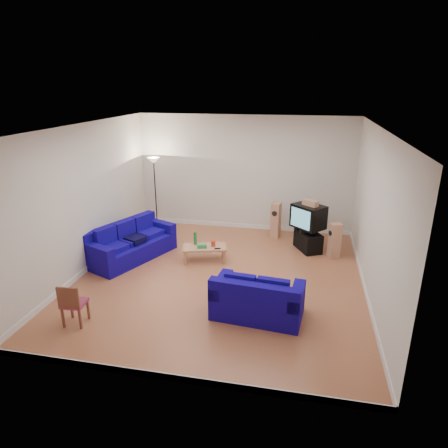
% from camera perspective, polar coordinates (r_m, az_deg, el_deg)
% --- Properties ---
extents(room, '(6.01, 6.51, 3.21)m').
position_cam_1_polar(room, '(8.13, -0.57, 2.03)').
color(room, brown).
rests_on(room, ground).
extents(sofa_three_seat, '(1.72, 2.38, 0.84)m').
position_cam_1_polar(sofa_three_seat, '(9.84, -13.31, -2.97)').
color(sofa_three_seat, '#0B025D').
rests_on(sofa_three_seat, ground).
extents(sofa_loveseat, '(1.67, 1.04, 0.79)m').
position_cam_1_polar(sofa_loveseat, '(7.28, 4.75, -10.99)').
color(sofa_loveseat, '#0B025D').
rests_on(sofa_loveseat, ground).
extents(coffee_table, '(1.11, 0.76, 0.37)m').
position_cam_1_polar(coffee_table, '(9.40, -2.79, -3.52)').
color(coffee_table, tan).
rests_on(coffee_table, ground).
extents(bottle, '(0.08, 0.08, 0.30)m').
position_cam_1_polar(bottle, '(9.46, -4.13, -2.07)').
color(bottle, '#197233').
rests_on(bottle, coffee_table).
extents(tissue_box, '(0.24, 0.18, 0.09)m').
position_cam_1_polar(tissue_box, '(9.29, -3.17, -3.17)').
color(tissue_box, green).
rests_on(tissue_box, coffee_table).
extents(red_canister, '(0.12, 0.12, 0.14)m').
position_cam_1_polar(red_canister, '(9.36, -1.55, -2.81)').
color(red_canister, red).
rests_on(red_canister, coffee_table).
extents(remote, '(0.15, 0.09, 0.02)m').
position_cam_1_polar(remote, '(9.24, -0.93, -3.52)').
color(remote, black).
rests_on(remote, coffee_table).
extents(tv_stand, '(0.74, 0.89, 0.48)m').
position_cam_1_polar(tv_stand, '(10.25, 11.91, -2.38)').
color(tv_stand, black).
rests_on(tv_stand, ground).
extents(av_receiver, '(0.45, 0.52, 0.11)m').
position_cam_1_polar(av_receiver, '(10.20, 11.74, -0.73)').
color(av_receiver, black).
rests_on(av_receiver, tv_stand).
extents(television, '(0.93, 0.91, 0.58)m').
position_cam_1_polar(television, '(10.07, 11.95, 1.07)').
color(television, black).
rests_on(television, av_receiver).
extents(centre_speaker, '(0.41, 0.37, 0.14)m').
position_cam_1_polar(centre_speaker, '(9.92, 12.24, 2.95)').
color(centre_speaker, tan).
rests_on(centre_speaker, television).
extents(speaker_left, '(0.28, 0.33, 0.97)m').
position_cam_1_polar(speaker_left, '(10.88, 7.40, 0.56)').
color(speaker_left, tan).
rests_on(speaker_left, ground).
extents(speaker_right, '(0.32, 0.29, 0.87)m').
position_cam_1_polar(speaker_right, '(9.88, 15.52, -2.31)').
color(speaker_right, tan).
rests_on(speaker_right, ground).
extents(floor_lamp, '(0.35, 0.35, 2.06)m').
position_cam_1_polar(floor_lamp, '(11.30, -9.95, 7.54)').
color(floor_lamp, black).
rests_on(floor_lamp, ground).
extents(dining_chair, '(0.41, 0.41, 0.79)m').
position_cam_1_polar(dining_chair, '(7.42, -20.86, -10.47)').
color(dining_chair, brown).
rests_on(dining_chair, ground).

